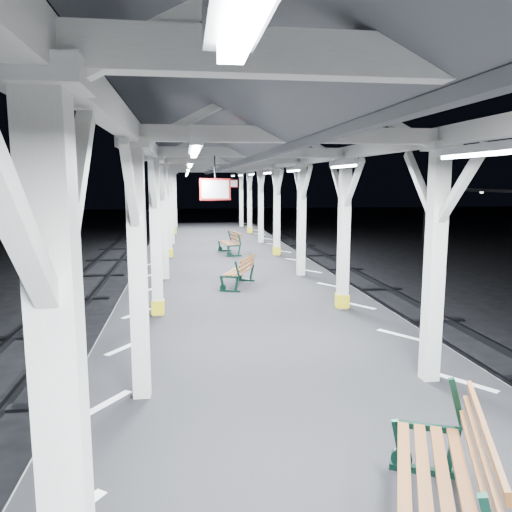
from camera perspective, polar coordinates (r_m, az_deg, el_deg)
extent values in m
plane|color=black|center=(9.29, 1.30, -15.56)|extent=(120.00, 120.00, 0.00)
cube|color=black|center=(9.10, 1.31, -12.69)|extent=(6.00, 50.00, 1.00)
cube|color=silver|center=(8.88, -14.72, -10.06)|extent=(1.00, 48.00, 0.01)
cube|color=silver|center=(9.62, 16.05, -8.66)|extent=(1.00, 48.00, 0.01)
cube|color=#2D2D33|center=(9.65, -26.80, -15.06)|extent=(0.08, 60.00, 0.16)
cube|color=#2D2D33|center=(10.86, 25.76, -12.33)|extent=(0.08, 60.00, 0.16)
cube|color=silver|center=(2.72, -21.23, -18.34)|extent=(0.22, 0.22, 3.20)
cube|color=silver|center=(2.48, -23.43, 18.47)|extent=(0.40, 0.40, 0.12)
cube|color=silver|center=(2.97, -20.05, 7.01)|extent=(0.10, 0.99, 0.99)
cube|color=silver|center=(1.91, -26.83, 5.98)|extent=(0.10, 0.99, 0.99)
cube|color=silver|center=(6.50, -13.31, -2.30)|extent=(0.22, 0.22, 3.20)
cube|color=silver|center=(6.40, -13.84, 12.44)|extent=(0.40, 0.40, 0.12)
cube|color=silver|center=(6.94, -13.24, 7.93)|extent=(0.10, 0.99, 0.99)
cube|color=silver|center=(5.84, -14.19, 7.81)|extent=(0.10, 0.99, 0.99)
cube|color=silver|center=(10.45, -11.36, 1.83)|extent=(0.22, 0.22, 3.20)
cube|color=silver|center=(10.39, -11.64, 10.96)|extent=(0.40, 0.40, 0.12)
cube|color=yellow|center=(10.71, -11.14, -5.74)|extent=(0.26, 0.26, 0.30)
cube|color=silver|center=(10.93, -11.38, 8.17)|extent=(0.10, 0.99, 0.99)
cube|color=silver|center=(9.83, -11.74, 8.12)|extent=(0.10, 0.99, 0.99)
cube|color=silver|center=(14.42, -10.48, 3.69)|extent=(0.22, 0.22, 3.20)
cube|color=silver|center=(14.38, -10.67, 10.29)|extent=(0.40, 0.40, 0.12)
cube|color=silver|center=(14.92, -10.52, 8.27)|extent=(0.10, 0.99, 0.99)
cube|color=silver|center=(13.82, -10.71, 8.25)|extent=(0.10, 0.99, 0.99)
cube|color=silver|center=(18.41, -9.98, 4.75)|extent=(0.22, 0.22, 3.20)
cube|color=silver|center=(18.38, -10.12, 9.92)|extent=(0.40, 0.40, 0.12)
cube|color=yellow|center=(18.56, -9.87, 0.37)|extent=(0.26, 0.26, 0.30)
cube|color=silver|center=(18.92, -10.02, 8.33)|extent=(0.10, 0.99, 0.99)
cube|color=silver|center=(17.82, -10.13, 8.32)|extent=(0.10, 0.99, 0.99)
cube|color=silver|center=(22.40, -9.66, 5.42)|extent=(0.22, 0.22, 3.20)
cube|color=silver|center=(22.37, -9.77, 9.67)|extent=(0.40, 0.40, 0.12)
cube|color=silver|center=(22.92, -9.69, 8.37)|extent=(0.10, 0.99, 0.99)
cube|color=silver|center=(21.82, -9.77, 8.36)|extent=(0.10, 0.99, 0.99)
cube|color=silver|center=(26.39, -9.43, 5.90)|extent=(0.22, 0.22, 3.20)
cube|color=silver|center=(26.37, -9.52, 9.50)|extent=(0.40, 0.40, 0.12)
cube|color=yellow|center=(26.50, -9.36, 2.83)|extent=(0.26, 0.26, 0.30)
cube|color=silver|center=(26.92, -9.47, 8.40)|extent=(0.10, 0.99, 0.99)
cube|color=silver|center=(25.82, -9.52, 8.39)|extent=(0.10, 0.99, 0.99)
cube|color=silver|center=(30.39, -9.26, 6.25)|extent=(0.22, 0.22, 3.20)
cube|color=silver|center=(30.37, -9.34, 9.38)|extent=(0.40, 0.40, 0.12)
cube|color=silver|center=(30.92, -9.30, 8.42)|extent=(0.10, 0.99, 0.99)
cube|color=silver|center=(29.82, -9.34, 8.41)|extent=(0.10, 0.99, 0.99)
cube|color=silver|center=(7.31, 19.72, -1.39)|extent=(0.22, 0.22, 3.20)
cube|color=silver|center=(7.22, 20.40, 11.70)|extent=(0.40, 0.40, 0.12)
cube|color=silver|center=(7.70, 18.24, 7.78)|extent=(0.10, 0.99, 0.99)
cube|color=silver|center=(6.73, 22.40, 7.50)|extent=(0.10, 0.99, 0.99)
cube|color=silver|center=(10.97, 10.00, 2.18)|extent=(0.22, 0.22, 3.20)
cube|color=silver|center=(10.91, 10.23, 10.88)|extent=(0.40, 0.40, 0.12)
cube|color=yellow|center=(11.21, 9.81, -5.05)|extent=(0.26, 0.26, 0.30)
cube|color=silver|center=(11.42, 9.29, 8.24)|extent=(0.10, 0.99, 0.99)
cube|color=silver|center=(10.38, 11.11, 8.16)|extent=(0.10, 0.99, 0.99)
cube|color=silver|center=(14.80, 5.21, 3.92)|extent=(0.22, 0.22, 3.20)
cube|color=silver|center=(14.76, 5.30, 10.36)|extent=(0.40, 0.40, 0.12)
cube|color=silver|center=(15.29, 4.80, 8.39)|extent=(0.10, 0.99, 0.99)
cube|color=silver|center=(14.22, 5.79, 8.36)|extent=(0.10, 0.99, 0.99)
cube|color=silver|center=(18.71, 2.40, 4.93)|extent=(0.22, 0.22, 3.20)
cube|color=silver|center=(18.68, 2.43, 10.02)|extent=(0.40, 0.40, 0.12)
cube|color=yellow|center=(18.85, 2.37, 0.62)|extent=(0.26, 0.26, 0.30)
cube|color=silver|center=(19.21, 2.12, 8.46)|extent=(0.10, 0.99, 0.99)
cube|color=silver|center=(18.13, 2.74, 8.44)|extent=(0.10, 0.99, 0.99)
cube|color=silver|center=(22.65, 0.56, 5.58)|extent=(0.22, 0.22, 3.20)
cube|color=silver|center=(22.62, 0.56, 9.78)|extent=(0.40, 0.40, 0.12)
cube|color=silver|center=(23.16, 0.36, 8.49)|extent=(0.10, 0.99, 0.99)
cube|color=silver|center=(22.07, 0.78, 8.49)|extent=(0.10, 0.99, 0.99)
cube|color=silver|center=(26.60, -0.74, 6.03)|extent=(0.22, 0.22, 3.20)
cube|color=silver|center=(26.58, -0.75, 9.61)|extent=(0.40, 0.40, 0.12)
cube|color=yellow|center=(26.71, -0.73, 2.99)|extent=(0.26, 0.26, 0.30)
cube|color=silver|center=(27.12, -0.89, 8.51)|extent=(0.10, 0.99, 0.99)
cube|color=silver|center=(26.03, -0.59, 8.51)|extent=(0.10, 0.99, 0.99)
cube|color=silver|center=(30.57, -1.70, 6.37)|extent=(0.22, 0.22, 3.20)
cube|color=silver|center=(30.55, -1.72, 9.48)|extent=(0.40, 0.40, 0.12)
cube|color=silver|center=(31.10, -1.83, 8.53)|extent=(0.10, 0.99, 0.99)
cube|color=silver|center=(30.00, -1.59, 8.52)|extent=(0.10, 0.99, 0.99)
cube|color=silver|center=(8.40, -12.50, 12.34)|extent=(0.18, 48.00, 0.24)
cube|color=silver|center=(9.04, 14.30, 12.01)|extent=(0.18, 48.00, 0.24)
cube|color=silver|center=(2.80, 23.39, 19.76)|extent=(4.20, 0.14, 0.20)
cube|color=silver|center=(6.53, 4.37, 13.64)|extent=(4.20, 0.14, 0.20)
cube|color=silver|center=(10.47, -0.43, 11.77)|extent=(4.20, 0.14, 0.20)
cube|color=silver|center=(14.44, -2.58, 10.90)|extent=(4.20, 0.14, 0.20)
cube|color=silver|center=(18.42, -3.80, 10.40)|extent=(4.20, 0.14, 0.20)
cube|color=silver|center=(22.41, -4.58, 10.07)|extent=(4.20, 0.14, 0.20)
cube|color=silver|center=(26.40, -5.12, 9.84)|extent=(4.20, 0.14, 0.20)
cube|color=silver|center=(30.40, -5.52, 9.68)|extent=(4.20, 0.14, 0.20)
cube|color=silver|center=(8.60, 1.43, 18.62)|extent=(0.16, 48.00, 0.20)
cube|color=#4A4D51|center=(8.43, -7.69, 16.14)|extent=(2.80, 49.00, 1.45)
cube|color=#4A4D51|center=(8.85, 10.08, 15.73)|extent=(2.80, 49.00, 1.45)
cube|color=silver|center=(4.37, -7.03, 12.41)|extent=(0.10, 1.35, 0.08)
cube|color=white|center=(4.37, -7.02, 11.75)|extent=(0.05, 1.25, 0.05)
cube|color=silver|center=(8.37, -7.57, 10.57)|extent=(0.10, 1.35, 0.08)
cube|color=white|center=(8.36, -7.57, 10.22)|extent=(0.05, 1.25, 0.05)
cube|color=silver|center=(12.36, -7.76, 9.91)|extent=(0.10, 1.35, 0.08)
cube|color=white|center=(12.36, -7.76, 9.68)|extent=(0.05, 1.25, 0.05)
cube|color=silver|center=(16.36, -7.86, 9.58)|extent=(0.10, 1.35, 0.08)
cube|color=white|center=(16.36, -7.86, 9.41)|extent=(0.05, 1.25, 0.05)
cube|color=silver|center=(20.36, -7.92, 9.38)|extent=(0.10, 1.35, 0.08)
cube|color=white|center=(20.36, -7.91, 9.24)|extent=(0.05, 1.25, 0.05)
cube|color=silver|center=(24.36, -7.96, 9.24)|extent=(0.10, 1.35, 0.08)
cube|color=white|center=(24.36, -7.95, 9.12)|extent=(0.05, 1.25, 0.05)
cube|color=silver|center=(28.36, -7.99, 9.14)|extent=(0.10, 1.35, 0.08)
cube|color=white|center=(28.36, -7.98, 9.04)|extent=(0.05, 1.25, 0.05)
cube|color=silver|center=(5.13, 24.05, 11.17)|extent=(0.10, 1.35, 0.08)
cube|color=white|center=(5.13, 24.02, 10.61)|extent=(0.05, 1.25, 0.05)
cube|color=silver|center=(8.79, 9.93, 10.42)|extent=(0.10, 1.35, 0.08)
cube|color=white|center=(8.79, 9.92, 10.09)|extent=(0.05, 1.25, 0.05)
cube|color=silver|center=(12.65, 4.28, 9.94)|extent=(0.10, 1.35, 0.08)
cube|color=white|center=(12.65, 4.27, 9.71)|extent=(0.05, 1.25, 0.05)
cube|color=silver|center=(16.58, 1.29, 9.64)|extent=(0.10, 1.35, 0.08)
cube|color=white|center=(16.58, 1.29, 9.47)|extent=(0.05, 1.25, 0.05)
cube|color=silver|center=(20.54, -0.55, 9.45)|extent=(0.10, 1.35, 0.08)
cube|color=white|center=(20.54, -0.55, 9.31)|extent=(0.05, 1.25, 0.05)
cube|color=silver|center=(24.51, -1.79, 9.32)|extent=(0.10, 1.35, 0.08)
cube|color=white|center=(24.51, -1.79, 9.20)|extent=(0.05, 1.25, 0.05)
cube|color=silver|center=(28.49, -2.68, 9.22)|extent=(0.10, 1.35, 0.08)
cube|color=white|center=(28.49, -2.68, 9.11)|extent=(0.05, 1.25, 0.05)
cylinder|color=black|center=(8.15, -4.73, 10.10)|extent=(0.02, 0.02, 0.36)
cube|color=red|center=(8.14, -4.69, 7.60)|extent=(0.50, 0.03, 0.35)
cube|color=white|center=(8.14, -4.69, 7.60)|extent=(0.44, 0.05, 0.29)
cylinder|color=black|center=(23.36, -2.73, 9.15)|extent=(0.02, 0.02, 0.36)
cube|color=red|center=(23.36, -2.73, 8.28)|extent=(0.50, 0.03, 0.35)
cube|color=white|center=(23.36, -2.73, 8.28)|extent=(0.44, 0.05, 0.29)
cube|color=black|center=(34.11, 18.84, 4.55)|extent=(0.20, 0.20, 3.30)
sphere|color=silver|center=(28.82, 24.39, 6.71)|extent=(0.20, 0.20, 0.20)
sphere|color=silver|center=(34.04, 18.97, 7.18)|extent=(0.20, 0.20, 0.20)
cube|color=black|center=(5.49, 18.77, -22.22)|extent=(0.64, 0.33, 0.07)
cube|color=black|center=(5.37, 16.09, -20.09)|extent=(0.18, 0.12, 0.52)
cube|color=black|center=(5.40, 21.43, -20.19)|extent=(0.17, 0.11, 0.52)
cube|color=black|center=(5.18, 22.00, -15.37)|extent=(0.19, 0.13, 0.49)
cube|color=brown|center=(4.46, 16.57, -22.80)|extent=(0.78, 1.60, 0.04)
cube|color=brown|center=(4.47, 18.60, -22.84)|extent=(0.78, 1.60, 0.04)
cube|color=brown|center=(4.48, 20.62, -22.86)|extent=(0.78, 1.60, 0.04)
cube|color=brown|center=(4.50, 22.63, -22.86)|extent=(0.78, 1.60, 0.04)
cube|color=brown|center=(4.43, 23.84, -21.10)|extent=(0.74, 1.58, 0.11)
cube|color=brown|center=(4.36, 24.27, -19.42)|extent=(0.74, 1.58, 0.11)
cube|color=brown|center=(4.30, 24.71, -17.69)|extent=(0.74, 1.58, 0.11)
cube|color=black|center=(12.70, -3.00, -4.02)|extent=(0.52, 0.26, 0.05)
cube|color=black|center=(12.72, -3.86, -3.18)|extent=(0.15, 0.09, 0.42)
cube|color=black|center=(12.61, -2.23, -3.27)|extent=(0.13, 0.09, 0.42)
cube|color=black|center=(12.53, -2.16, -1.50)|extent=(0.15, 0.10, 0.39)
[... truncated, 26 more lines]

